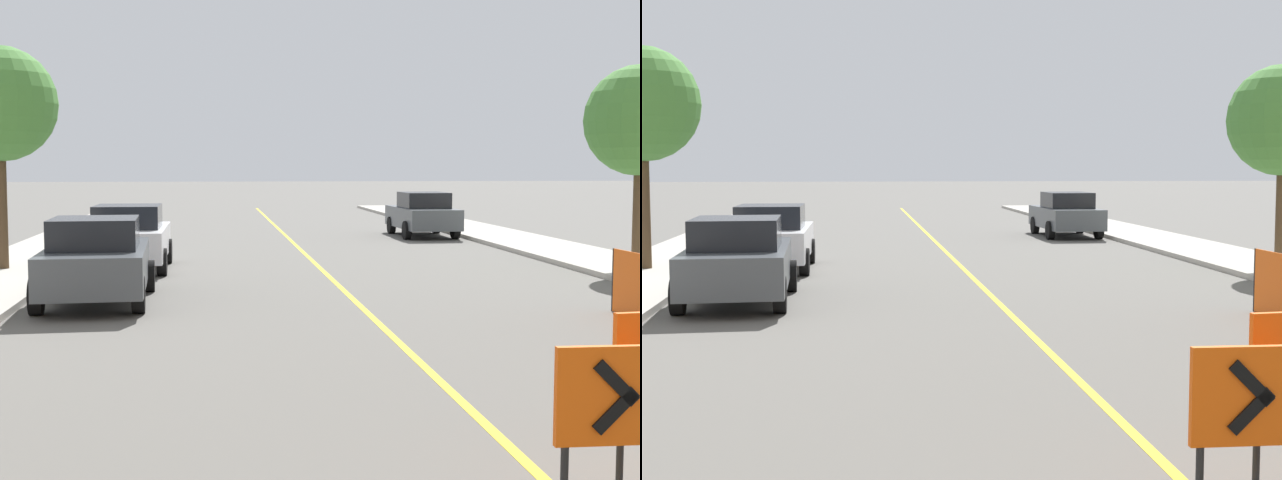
% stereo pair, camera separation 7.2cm
% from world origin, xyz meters
% --- Properties ---
extents(lane_stripe, '(0.12, 60.97, 0.01)m').
position_xyz_m(lane_stripe, '(0.00, 30.48, 0.00)').
color(lane_stripe, gold).
rests_on(lane_stripe, ground_plane).
extents(sidewalk_left, '(2.64, 60.97, 0.13)m').
position_xyz_m(sidewalk_left, '(-7.39, 30.48, 0.07)').
color(sidewalk_left, '#ADA89E').
rests_on(sidewalk_left, ground_plane).
extents(sidewalk_right, '(2.64, 60.97, 0.13)m').
position_xyz_m(sidewalk_right, '(7.39, 30.48, 0.07)').
color(sidewalk_right, '#ADA89E').
rests_on(sidewalk_right, ground_plane).
extents(arrow_barricade_primary, '(0.98, 0.10, 1.30)m').
position_xyz_m(arrow_barricade_primary, '(0.17, 13.74, 0.90)').
color(arrow_barricade_primary, '#EF560C').
rests_on(arrow_barricade_primary, ground_plane).
extents(parked_car_curb_near, '(1.98, 4.37, 1.59)m').
position_xyz_m(parked_car_curb_near, '(-4.78, 24.71, 0.80)').
color(parked_car_curb_near, '#474C51').
rests_on(parked_car_curb_near, ground_plane).
extents(parked_car_curb_mid, '(1.93, 4.30, 1.59)m').
position_xyz_m(parked_car_curb_mid, '(-4.67, 29.98, 0.80)').
color(parked_car_curb_mid, silver).
rests_on(parked_car_curb_mid, ground_plane).
extents(parked_car_curb_far, '(1.94, 4.33, 1.59)m').
position_xyz_m(parked_car_curb_far, '(4.86, 39.20, 0.80)').
color(parked_car_curb_far, '#474C51').
rests_on(parked_car_curb_far, ground_plane).
extents(street_tree_left_near, '(2.68, 2.68, 5.18)m').
position_xyz_m(street_tree_left_near, '(-7.52, 29.49, 3.95)').
color(street_tree_left_near, '#4C3823').
rests_on(street_tree_left_near, sidewalk_left).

